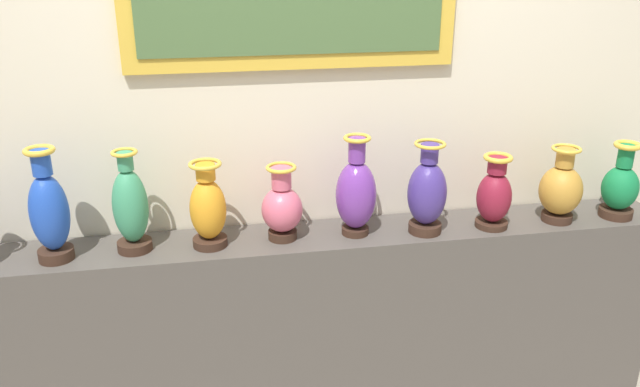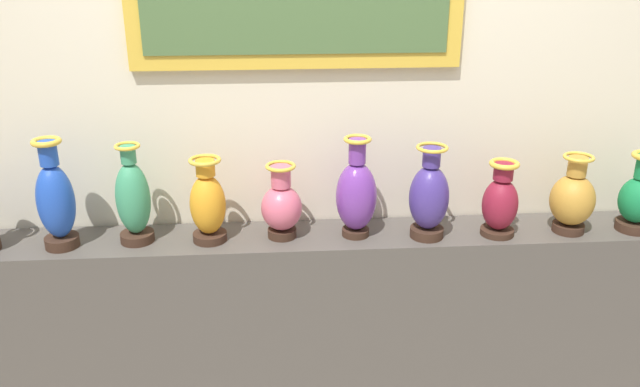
{
  "view_description": "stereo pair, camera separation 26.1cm",
  "coord_description": "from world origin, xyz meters",
  "px_view_note": "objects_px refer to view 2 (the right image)",
  "views": [
    {
      "loc": [
        -0.44,
        -2.39,
        2.09
      ],
      "look_at": [
        0.0,
        0.0,
        1.13
      ],
      "focal_mm": 36.29,
      "sensor_mm": 36.0,
      "label": 1
    },
    {
      "loc": [
        -0.18,
        -2.42,
        2.09
      ],
      "look_at": [
        0.0,
        0.0,
        1.13
      ],
      "focal_mm": 36.29,
      "sensor_mm": 36.0,
      "label": 2
    }
  ],
  "objects_px": {
    "vase_amber": "(208,204)",
    "vase_indigo": "(429,197)",
    "vase_violet": "(356,194)",
    "vase_sapphire": "(56,201)",
    "vase_emerald": "(638,199)",
    "vase_rose": "(282,206)",
    "vase_jade": "(133,200)",
    "vase_burgundy": "(500,202)",
    "vase_ochre": "(572,199)"
  },
  "relations": [
    {
      "from": "vase_amber",
      "to": "vase_indigo",
      "type": "height_order",
      "value": "vase_indigo"
    },
    {
      "from": "vase_violet",
      "to": "vase_indigo",
      "type": "distance_m",
      "value": 0.29
    },
    {
      "from": "vase_sapphire",
      "to": "vase_amber",
      "type": "bearing_deg",
      "value": 1.38
    },
    {
      "from": "vase_amber",
      "to": "vase_emerald",
      "type": "height_order",
      "value": "vase_amber"
    },
    {
      "from": "vase_rose",
      "to": "vase_jade",
      "type": "bearing_deg",
      "value": -179.99
    },
    {
      "from": "vase_amber",
      "to": "vase_burgundy",
      "type": "height_order",
      "value": "vase_amber"
    },
    {
      "from": "vase_violet",
      "to": "vase_indigo",
      "type": "xyz_separation_m",
      "value": [
        0.29,
        -0.04,
        -0.01
      ]
    },
    {
      "from": "vase_amber",
      "to": "vase_rose",
      "type": "distance_m",
      "value": 0.29
    },
    {
      "from": "vase_emerald",
      "to": "vase_amber",
      "type": "bearing_deg",
      "value": 179.16
    },
    {
      "from": "vase_jade",
      "to": "vase_burgundy",
      "type": "relative_size",
      "value": 1.28
    },
    {
      "from": "vase_ochre",
      "to": "vase_emerald",
      "type": "distance_m",
      "value": 0.28
    },
    {
      "from": "vase_violet",
      "to": "vase_indigo",
      "type": "relative_size",
      "value": 1.08
    },
    {
      "from": "vase_violet",
      "to": "vase_ochre",
      "type": "xyz_separation_m",
      "value": [
        0.89,
        -0.03,
        -0.04
      ]
    },
    {
      "from": "vase_violet",
      "to": "vase_burgundy",
      "type": "xyz_separation_m",
      "value": [
        0.59,
        -0.04,
        -0.04
      ]
    },
    {
      "from": "vase_sapphire",
      "to": "vase_ochre",
      "type": "bearing_deg",
      "value": -0.21
    },
    {
      "from": "vase_sapphire",
      "to": "vase_emerald",
      "type": "xyz_separation_m",
      "value": [
        2.35,
        -0.01,
        -0.06
      ]
    },
    {
      "from": "vase_amber",
      "to": "vase_indigo",
      "type": "distance_m",
      "value": 0.89
    },
    {
      "from": "vase_rose",
      "to": "vase_ochre",
      "type": "height_order",
      "value": "vase_ochre"
    },
    {
      "from": "vase_rose",
      "to": "vase_ochre",
      "type": "relative_size",
      "value": 0.94
    },
    {
      "from": "vase_sapphire",
      "to": "vase_ochre",
      "type": "xyz_separation_m",
      "value": [
        2.07,
        -0.01,
        -0.05
      ]
    },
    {
      "from": "vase_amber",
      "to": "vase_indigo",
      "type": "bearing_deg",
      "value": -1.85
    },
    {
      "from": "vase_rose",
      "to": "vase_ochre",
      "type": "distance_m",
      "value": 1.2
    },
    {
      "from": "vase_burgundy",
      "to": "vase_ochre",
      "type": "bearing_deg",
      "value": 1.41
    },
    {
      "from": "vase_sapphire",
      "to": "vase_indigo",
      "type": "distance_m",
      "value": 1.47
    },
    {
      "from": "vase_rose",
      "to": "vase_violet",
      "type": "xyz_separation_m",
      "value": [
        0.3,
        -0.01,
        0.04
      ]
    },
    {
      "from": "vase_indigo",
      "to": "vase_burgundy",
      "type": "distance_m",
      "value": 0.3
    },
    {
      "from": "vase_sapphire",
      "to": "vase_emerald",
      "type": "relative_size",
      "value": 1.31
    },
    {
      "from": "vase_rose",
      "to": "vase_burgundy",
      "type": "bearing_deg",
      "value": -2.78
    },
    {
      "from": "vase_burgundy",
      "to": "vase_emerald",
      "type": "bearing_deg",
      "value": 0.31
    },
    {
      "from": "vase_burgundy",
      "to": "vase_indigo",
      "type": "bearing_deg",
      "value": 179.93
    },
    {
      "from": "vase_indigo",
      "to": "vase_ochre",
      "type": "xyz_separation_m",
      "value": [
        0.6,
        0.01,
        -0.03
      ]
    },
    {
      "from": "vase_sapphire",
      "to": "vase_jade",
      "type": "height_order",
      "value": "vase_sapphire"
    },
    {
      "from": "vase_rose",
      "to": "vase_amber",
      "type": "bearing_deg",
      "value": -177.23
    },
    {
      "from": "vase_jade",
      "to": "vase_violet",
      "type": "relative_size",
      "value": 0.97
    },
    {
      "from": "vase_amber",
      "to": "vase_rose",
      "type": "relative_size",
      "value": 1.12
    },
    {
      "from": "vase_jade",
      "to": "vase_indigo",
      "type": "bearing_deg",
      "value": -2.08
    },
    {
      "from": "vase_jade",
      "to": "vase_emerald",
      "type": "bearing_deg",
      "value": -1.11
    },
    {
      "from": "vase_indigo",
      "to": "vase_burgundy",
      "type": "bearing_deg",
      "value": -0.07
    },
    {
      "from": "vase_jade",
      "to": "vase_sapphire",
      "type": "bearing_deg",
      "value": -174.45
    },
    {
      "from": "vase_amber",
      "to": "vase_violet",
      "type": "xyz_separation_m",
      "value": [
        0.6,
        0.01,
        0.02
      ]
    },
    {
      "from": "vase_jade",
      "to": "vase_rose",
      "type": "relative_size",
      "value": 1.31
    },
    {
      "from": "vase_burgundy",
      "to": "vase_emerald",
      "type": "relative_size",
      "value": 0.94
    },
    {
      "from": "vase_sapphire",
      "to": "vase_rose",
      "type": "bearing_deg",
      "value": 1.85
    },
    {
      "from": "vase_sapphire",
      "to": "vase_emerald",
      "type": "bearing_deg",
      "value": -0.29
    },
    {
      "from": "vase_indigo",
      "to": "vase_emerald",
      "type": "height_order",
      "value": "vase_indigo"
    },
    {
      "from": "vase_burgundy",
      "to": "vase_ochre",
      "type": "height_order",
      "value": "vase_ochre"
    },
    {
      "from": "vase_jade",
      "to": "vase_indigo",
      "type": "height_order",
      "value": "vase_jade"
    },
    {
      "from": "vase_sapphire",
      "to": "vase_burgundy",
      "type": "relative_size",
      "value": 1.4
    },
    {
      "from": "vase_ochre",
      "to": "vase_emerald",
      "type": "relative_size",
      "value": 0.98
    },
    {
      "from": "vase_sapphire",
      "to": "vase_violet",
      "type": "xyz_separation_m",
      "value": [
        1.18,
        0.02,
        -0.02
      ]
    }
  ]
}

